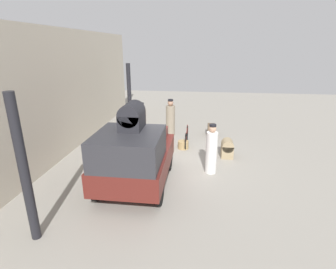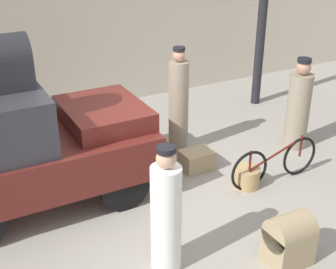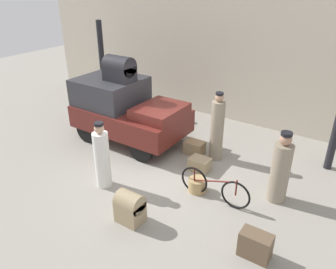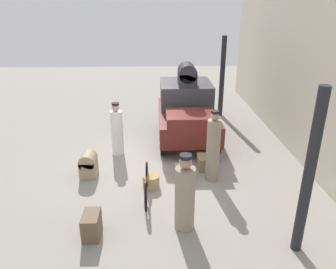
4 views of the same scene
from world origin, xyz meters
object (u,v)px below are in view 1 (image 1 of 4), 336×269
object	(u,v)px
porter_lifting_near_truck	(142,129)
suitcase_tan_flat	(211,130)
trunk_barrel_dark	(227,148)
porter_standing_middle	(170,119)
truck	(135,155)
trunk_large_brown	(161,147)
porter_with_bicycle	(211,151)
trunk_on_truck_roof	(132,117)
wicker_basket	(183,145)
bicycle	(187,137)
trunk_umber_medium	(142,151)

from	to	relation	value
porter_lifting_near_truck	suitcase_tan_flat	size ratio (longest dim) A/B	3.41
trunk_barrel_dark	suitcase_tan_flat	distance (m)	2.48
porter_lifting_near_truck	porter_standing_middle	bearing A→B (deg)	-24.39
truck	trunk_large_brown	xyz separation A→B (m)	(2.69, -0.33, -0.81)
truck	porter_with_bicycle	world-z (taller)	truck
trunk_on_truck_roof	truck	bearing A→B (deg)	-0.00
porter_standing_middle	trunk_large_brown	distance (m)	2.10
trunk_barrel_dark	wicker_basket	bearing A→B (deg)	69.46
truck	bicycle	bearing A→B (deg)	-19.50
truck	suitcase_tan_flat	bearing A→B (deg)	-25.24
bicycle	porter_lifting_near_truck	world-z (taller)	porter_lifting_near_truck
porter_with_bicycle	trunk_large_brown	distance (m)	2.48
bicycle	trunk_barrel_dark	world-z (taller)	bicycle
wicker_basket	trunk_umber_medium	size ratio (longest dim) A/B	0.81
suitcase_tan_flat	bicycle	bearing A→B (deg)	141.90
wicker_basket	porter_lifting_near_truck	size ratio (longest dim) A/B	0.22
suitcase_tan_flat	trunk_umber_medium	world-z (taller)	suitcase_tan_flat
trunk_umber_medium	truck	bearing A→B (deg)	-171.67
wicker_basket	trunk_on_truck_roof	world-z (taller)	trunk_on_truck_roof
wicker_basket	trunk_barrel_dark	world-z (taller)	trunk_barrel_dark
wicker_basket	trunk_barrel_dark	distance (m)	1.78
truck	wicker_basket	distance (m)	3.40
wicker_basket	trunk_barrel_dark	xyz separation A→B (m)	(-0.62, -1.66, 0.19)
trunk_umber_medium	porter_with_bicycle	bearing A→B (deg)	-112.43
wicker_basket	porter_with_bicycle	world-z (taller)	porter_with_bicycle
porter_with_bicycle	suitcase_tan_flat	bearing A→B (deg)	-1.93
trunk_barrel_dark	porter_lifting_near_truck	bearing A→B (deg)	84.86
trunk_on_truck_roof	wicker_basket	bearing A→B (deg)	-19.67
suitcase_tan_flat	truck	bearing A→B (deg)	154.76
trunk_large_brown	trunk_umber_medium	distance (m)	0.83
bicycle	suitcase_tan_flat	bearing A→B (deg)	-38.10
wicker_basket	porter_standing_middle	bearing A→B (deg)	23.59
trunk_on_truck_roof	bicycle	bearing A→B (deg)	-18.78
porter_lifting_near_truck	porter_with_bicycle	size ratio (longest dim) A/B	1.16
porter_standing_middle	trunk_barrel_dark	xyz separation A→B (m)	(-2.23, -2.36, -0.41)
porter_standing_middle	porter_with_bicycle	xyz separation A→B (m)	(-3.56, -1.72, -0.01)
truck	porter_standing_middle	size ratio (longest dim) A/B	1.97
trunk_umber_medium	trunk_on_truck_roof	xyz separation A→B (m)	(-2.32, -0.32, 1.94)
truck	porter_lifting_near_truck	distance (m)	2.79
porter_lifting_near_truck	porter_with_bicycle	xyz separation A→B (m)	(-1.62, -2.60, -0.13)
truck	trunk_large_brown	bearing A→B (deg)	-7.03
bicycle	porter_with_bicycle	bearing A→B (deg)	-159.17
porter_standing_middle	porter_with_bicycle	bearing A→B (deg)	-154.16
porter_with_bicycle	trunk_umber_medium	size ratio (longest dim) A/B	3.12
porter_with_bicycle	trunk_large_brown	size ratio (longest dim) A/B	3.19
truck	porter_standing_middle	bearing A→B (deg)	-5.56
porter_with_bicycle	bicycle	bearing A→B (deg)	20.83
porter_with_bicycle	trunk_umber_medium	bearing A→B (deg)	67.57
porter_lifting_near_truck	trunk_large_brown	world-z (taller)	porter_lifting_near_truck
porter_lifting_near_truck	trunk_on_truck_roof	bearing A→B (deg)	-171.79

